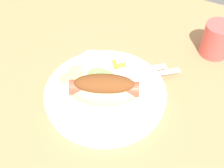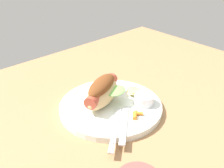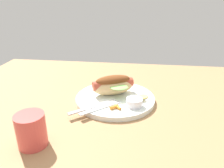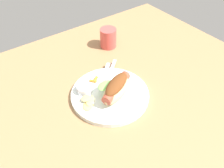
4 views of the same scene
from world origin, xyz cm
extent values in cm
cube|color=#9E754C|center=(0.00, 0.00, -0.90)|extent=(120.00, 90.00, 1.80)
cylinder|color=white|center=(-1.04, -2.78, 0.80)|extent=(26.37, 26.37, 1.60)
ellipsoid|color=#DBB77A|center=(0.01, -4.99, 4.30)|extent=(15.50, 11.73, 5.41)
cylinder|color=#B24733|center=(0.01, -4.99, 5.25)|extent=(13.95, 8.86, 3.20)
ellipsoid|color=brown|center=(0.01, -4.99, 6.69)|extent=(12.91, 9.41, 3.13)
ellipsoid|color=#7FC65B|center=(-2.32, -2.33, 5.39)|extent=(6.72, 5.46, 0.80)
cylinder|color=white|center=(-7.58, 2.80, 2.85)|extent=(5.06, 5.06, 2.50)
cube|color=silver|center=(3.68, 4.33, 1.80)|extent=(10.68, 9.34, 0.40)
cube|color=silver|center=(10.15, 9.23, 1.80)|extent=(2.63, 2.30, 0.40)
cube|color=silver|center=(9.86, 9.57, 1.80)|extent=(2.63, 2.30, 0.40)
cube|color=silver|center=(9.56, 9.92, 1.80)|extent=(2.63, 2.30, 0.40)
cube|color=silver|center=(2.52, 5.70, 1.78)|extent=(11.46, 10.45, 0.36)
ellipsoid|color=#E6C268|center=(-10.24, -3.68, 1.85)|extent=(5.12, 5.27, 0.50)
ellipsoid|color=#E6C268|center=(-8.79, -2.56, 2.36)|extent=(4.87, 4.83, 1.03)
ellipsoid|color=#E6C268|center=(-9.40, -1.25, 2.79)|extent=(3.67, 3.20, 0.83)
cylinder|color=orange|center=(-1.66, 5.26, 2.09)|extent=(2.83, 2.51, 0.99)
cylinder|color=orange|center=(-2.75, 5.13, 2.04)|extent=(2.35, 2.43, 0.87)
cylinder|color=#D84C47|center=(16.02, 22.30, 4.14)|extent=(7.00, 7.00, 8.29)
camera|label=1|loc=(19.35, -38.30, 49.04)|focal=46.71mm
camera|label=2|loc=(37.76, 40.28, 40.21)|focal=43.24mm
camera|label=3|loc=(-8.27, 62.10, 34.21)|focal=34.76mm
camera|label=4|loc=(-31.42, -45.74, 55.57)|focal=35.80mm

